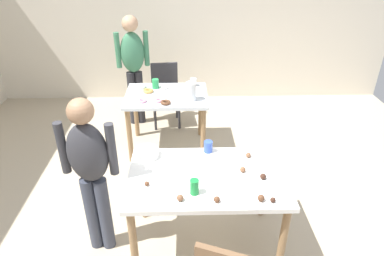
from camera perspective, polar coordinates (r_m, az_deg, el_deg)
ground_plane at (r=3.35m, az=1.10°, el=-17.17°), size 6.40×6.40×0.00m
wall_back at (r=5.62m, az=-0.20°, el=17.67°), size 6.40×0.10×2.60m
dining_table_near at (r=2.84m, az=2.41°, el=-9.37°), size 1.27×0.82×0.75m
dining_table_far at (r=4.24m, az=-4.24°, el=4.14°), size 0.99×0.75×0.75m
chair_far_table at (r=4.96m, az=-4.46°, el=6.26°), size 0.44×0.44×0.87m
person_girl_near at (r=2.80m, az=-16.57°, el=-6.20°), size 0.45×0.22×1.44m
person_adult_far at (r=4.83m, az=-9.75°, el=10.81°), size 0.45×0.26×1.55m
mixing_bowl at (r=3.01m, az=-7.57°, el=-4.15°), size 0.22×0.22×0.07m
soda_can at (r=2.56m, az=0.41°, el=-9.75°), size 0.07×0.07×0.12m
fork_near at (r=2.86m, az=-0.98°, el=-6.52°), size 0.17×0.02×0.01m
cup_near_0 at (r=3.03m, az=2.71°, el=-3.12°), size 0.08×0.08×0.10m
cake_ball_0 at (r=2.83m, az=8.43°, el=-6.83°), size 0.05×0.05×0.05m
cake_ball_1 at (r=2.58m, az=13.29°, el=-11.56°), size 0.04×0.04×0.04m
cake_ball_2 at (r=2.78m, az=11.73°, el=-7.88°), size 0.05×0.05×0.05m
cake_ball_3 at (r=2.52m, az=4.15°, el=-11.75°), size 0.05×0.05×0.05m
cake_ball_4 at (r=2.68m, az=-7.52°, el=-9.15°), size 0.04×0.04×0.04m
cake_ball_5 at (r=2.53m, az=-1.98°, el=-11.53°), size 0.05×0.05×0.05m
cake_ball_6 at (r=2.57m, az=11.41°, el=-11.35°), size 0.05×0.05×0.05m
cake_ball_7 at (r=3.01m, az=9.34°, el=-4.45°), size 0.04×0.04×0.04m
pitcher_far at (r=3.98m, az=-0.17°, el=6.10°), size 0.12×0.12×0.22m
cup_far_0 at (r=4.41m, az=0.27°, el=7.61°), size 0.08×0.08×0.10m
cup_far_1 at (r=4.37m, az=-6.10°, el=7.34°), size 0.08×0.08×0.12m
donut_far_0 at (r=4.42m, az=-8.56°, el=6.90°), size 0.14×0.14×0.04m
donut_far_1 at (r=4.36m, az=-4.58°, el=6.74°), size 0.10×0.10×0.03m
donut_far_2 at (r=4.02m, az=-8.27°, el=4.51°), size 0.10×0.10×0.03m
donut_far_3 at (r=4.27m, az=-7.30°, el=6.16°), size 0.13×0.13×0.04m
donut_far_4 at (r=4.01m, az=-5.55°, el=4.64°), size 0.10×0.10×0.03m
donut_far_5 at (r=3.94m, az=-4.39°, el=4.26°), size 0.12×0.12×0.04m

